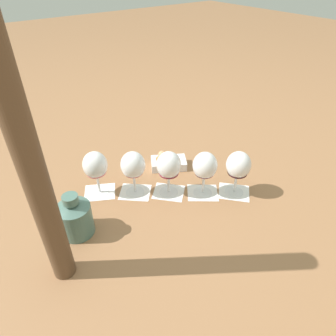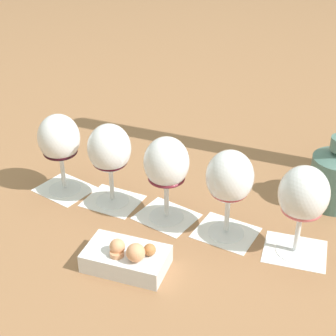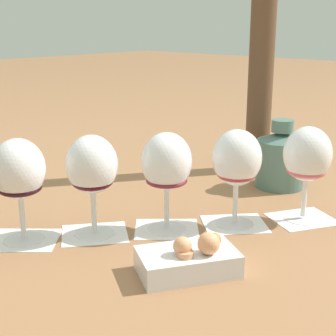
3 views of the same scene
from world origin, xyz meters
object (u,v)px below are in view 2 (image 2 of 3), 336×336
(wine_glass_0, at_px, (303,198))
(wine_glass_4, at_px, (59,141))
(wine_glass_2, at_px, (167,165))
(snack_dish, at_px, (127,258))
(wine_glass_3, at_px, (110,152))
(wine_glass_1, at_px, (230,181))

(wine_glass_0, xyz_separation_m, wine_glass_4, (0.42, -0.31, 0.00))
(wine_glass_2, distance_m, wine_glass_4, 0.25)
(wine_glass_0, height_order, snack_dish, wine_glass_0)
(wine_glass_3, bearing_deg, wine_glass_1, 142.50)
(wine_glass_2, xyz_separation_m, wine_glass_4, (0.21, -0.15, -0.00))
(snack_dish, bearing_deg, wine_glass_1, -163.35)
(wine_glass_0, distance_m, wine_glass_1, 0.14)
(wine_glass_1, relative_size, wine_glass_2, 1.00)
(wine_glass_3, bearing_deg, wine_glass_4, -35.00)
(wine_glass_3, height_order, wine_glass_4, same)
(wine_glass_3, distance_m, snack_dish, 0.24)
(wine_glass_0, distance_m, wine_glass_2, 0.27)
(wine_glass_0, bearing_deg, wine_glass_3, -37.26)
(wine_glass_1, xyz_separation_m, snack_dish, (0.21, 0.06, -0.10))
(wine_glass_2, relative_size, wine_glass_3, 1.00)
(wine_glass_0, relative_size, snack_dish, 1.05)
(wine_glass_0, xyz_separation_m, wine_glass_3, (0.32, -0.24, -0.00))
(wine_glass_1, bearing_deg, snack_dish, 16.65)
(wine_glass_4, bearing_deg, wine_glass_0, 143.27)
(wine_glass_2, height_order, wine_glass_4, same)
(wine_glass_0, xyz_separation_m, wine_glass_2, (0.21, -0.16, 0.00))
(wine_glass_2, height_order, snack_dish, wine_glass_2)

